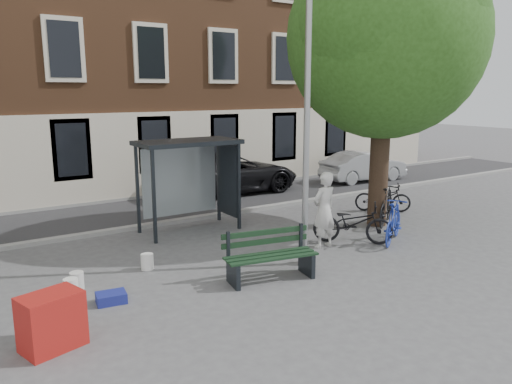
{
  "coord_description": "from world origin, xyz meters",
  "views": [
    {
      "loc": [
        -7.07,
        -8.67,
        3.98
      ],
      "look_at": [
        -0.1,
        1.89,
        1.4
      ],
      "focal_mm": 35.0,
      "sensor_mm": 36.0,
      "label": 1
    }
  ],
  "objects": [
    {
      "name": "bike_c",
      "position": [
        2.09,
        0.56,
        0.55
      ],
      "size": [
        2.0,
        1.98,
        1.1
      ],
      "primitive_type": "imported",
      "rotation": [
        0.0,
        0.0,
        0.79
      ],
      "color": "black",
      "rests_on": "ground"
    },
    {
      "name": "painter",
      "position": [
        1.2,
        0.71,
        0.99
      ],
      "size": [
        0.76,
        0.53,
        1.97
      ],
      "primitive_type": "imported",
      "rotation": [
        0.0,
        0.0,
        3.22
      ],
      "color": "silver",
      "rests_on": "ground"
    },
    {
      "name": "car_silver",
      "position": [
        9.06,
        7.06,
        0.67
      ],
      "size": [
        4.12,
        1.67,
        1.33
      ],
      "primitive_type": "imported",
      "rotation": [
        0.0,
        0.0,
        1.5
      ],
      "color": "#96989D",
      "rests_on": "ground"
    },
    {
      "name": "curb_near",
      "position": [
        0.0,
        5.0,
        0.06
      ],
      "size": [
        40.0,
        0.25,
        0.12
      ],
      "primitive_type": "cube",
      "color": "gray",
      "rests_on": "ground"
    },
    {
      "name": "bike_a",
      "position": [
        5.43,
        2.58,
        0.48
      ],
      "size": [
        1.77,
        1.7,
        0.96
      ],
      "primitive_type": "imported",
      "rotation": [
        0.0,
        0.0,
        0.82
      ],
      "color": "black",
      "rests_on": "ground"
    },
    {
      "name": "bike_d",
      "position": [
        4.3,
        1.41,
        0.58
      ],
      "size": [
        1.94,
        1.5,
        1.17
      ],
      "primitive_type": "imported",
      "rotation": [
        0.0,
        0.0,
        2.13
      ],
      "color": "black",
      "rests_on": "ground"
    },
    {
      "name": "road",
      "position": [
        0.0,
        7.0,
        0.01
      ],
      "size": [
        40.0,
        4.0,
        0.01
      ],
      "primitive_type": "cube",
      "color": "#28282B",
      "rests_on": "ground"
    },
    {
      "name": "curb_far",
      "position": [
        0.0,
        9.0,
        0.06
      ],
      "size": [
        40.0,
        0.25,
        0.12
      ],
      "primitive_type": "cube",
      "color": "gray",
      "rests_on": "ground"
    },
    {
      "name": "bucket_b",
      "position": [
        -5.03,
        1.04,
        0.18
      ],
      "size": [
        0.34,
        0.34,
        0.36
      ],
      "primitive_type": "cylinder",
      "rotation": [
        0.0,
        0.0,
        -0.23
      ],
      "color": "white",
      "rests_on": "ground"
    },
    {
      "name": "bench",
      "position": [
        -1.23,
        -0.36,
        0.47
      ],
      "size": [
        2.08,
        1.01,
        1.03
      ],
      "rotation": [
        0.0,
        0.0,
        -0.19
      ],
      "color": "#1E2328",
      "rests_on": "ground"
    },
    {
      "name": "car_dark",
      "position": [
        2.74,
        8.14,
        0.79
      ],
      "size": [
        5.72,
        2.74,
        1.57
      ],
      "primitive_type": "imported",
      "rotation": [
        0.0,
        0.0,
        1.55
      ],
      "color": "black",
      "rests_on": "ground"
    },
    {
      "name": "bus_shelter",
      "position": [
        -0.61,
        4.11,
        1.92
      ],
      "size": [
        2.85,
        1.45,
        2.62
      ],
      "color": "#1E2328",
      "rests_on": "ground"
    },
    {
      "name": "tree_right",
      "position": [
        4.01,
        1.38,
        5.62
      ],
      "size": [
        5.76,
        5.6,
        8.2
      ],
      "color": "black",
      "rests_on": "ground"
    },
    {
      "name": "lamppost",
      "position": [
        0.0,
        0.0,
        2.78
      ],
      "size": [
        0.28,
        0.35,
        6.11
      ],
      "color": "#9EA0A3",
      "rests_on": "ground"
    },
    {
      "name": "bucket_c",
      "position": [
        -3.22,
        1.65,
        0.18
      ],
      "size": [
        0.34,
        0.34,
        0.36
      ],
      "primitive_type": "cylinder",
      "rotation": [
        0.0,
        0.0,
        0.26
      ],
      "color": "white",
      "rests_on": "ground"
    },
    {
      "name": "blue_crate",
      "position": [
        -4.47,
        0.3,
        0.1
      ],
      "size": [
        0.6,
        0.48,
        0.2
      ],
      "primitive_type": "cube",
      "rotation": [
        0.0,
        0.0,
        -0.15
      ],
      "color": "navy",
      "rests_on": "ground"
    },
    {
      "name": "building_row",
      "position": [
        0.0,
        13.0,
        7.0
      ],
      "size": [
        30.0,
        8.0,
        14.0
      ],
      "primitive_type": "cube",
      "color": "brown",
      "rests_on": "ground"
    },
    {
      "name": "bike_b",
      "position": [
        3.04,
        0.02,
        0.56
      ],
      "size": [
        1.88,
        1.41,
        1.13
      ],
      "primitive_type": "imported",
      "rotation": [
        0.0,
        0.0,
        2.11
      ],
      "color": "#1B3098",
      "rests_on": "ground"
    },
    {
      "name": "ground",
      "position": [
        0.0,
        0.0,
        0.0
      ],
      "size": [
        90.0,
        90.0,
        0.0
      ],
      "primitive_type": "plane",
      "color": "#4C4C4F",
      "rests_on": "ground"
    },
    {
      "name": "red_stand",
      "position": [
        -5.76,
        -0.89,
        0.45
      ],
      "size": [
        1.03,
        0.83,
        0.9
      ],
      "primitive_type": "cube",
      "rotation": [
        0.0,
        0.0,
        0.28
      ],
      "color": "#A21A15",
      "rests_on": "ground"
    },
    {
      "name": "notice_sign",
      "position": [
        4.04,
        1.51,
        1.17
      ],
      "size": [
        0.28,
        0.13,
        1.67
      ],
      "rotation": [
        0.0,
        0.0,
        0.39
      ],
      "color": "#9EA0A3",
      "rests_on": "ground"
    },
    {
      "name": "bucket_a",
      "position": [
        -4.84,
        1.35,
        0.18
      ],
      "size": [
        0.34,
        0.34,
        0.36
      ],
      "primitive_type": "cylinder",
      "rotation": [
        0.0,
        0.0,
        0.23
      ],
      "color": "silver",
      "rests_on": "ground"
    }
  ]
}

